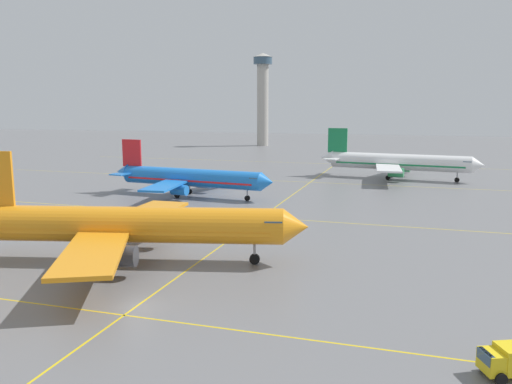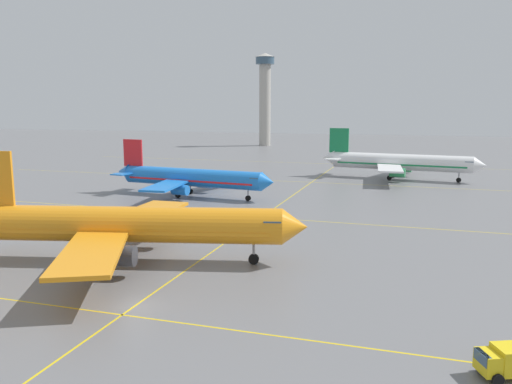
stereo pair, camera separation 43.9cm
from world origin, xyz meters
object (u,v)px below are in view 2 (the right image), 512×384
at_px(airliner_second_row, 190,178).
at_px(control_tower, 265,93).
at_px(airliner_front_gate, 126,225).
at_px(airliner_third_row, 398,162).
at_px(service_truck_red_van, 510,360).

xyz_separation_m(airliner_second_row, control_tower, (-24.45, 135.51, 20.13)).
bearing_deg(airliner_second_row, airliner_front_gate, -74.80).
distance_m(airliner_third_row, control_tower, 117.68).
height_order(airliner_front_gate, airliner_third_row, airliner_front_gate).
distance_m(airliner_second_row, service_truck_red_van, 75.50).
xyz_separation_m(service_truck_red_van, control_tower, (-73.50, 192.85, 22.70)).
relative_size(airliner_front_gate, airliner_second_row, 1.14).
xyz_separation_m(airliner_front_gate, airliner_third_row, (26.91, 80.29, -0.14)).
bearing_deg(airliner_second_row, service_truck_red_van, -49.45).
height_order(airliner_second_row, service_truck_red_van, airliner_second_row).
distance_m(airliner_front_gate, airliner_third_row, 84.68).
relative_size(service_truck_red_van, control_tower, 0.11).
xyz_separation_m(airliner_front_gate, airliner_second_row, (-11.49, 42.30, -0.57)).
height_order(airliner_third_row, service_truck_red_van, airliner_third_row).
relative_size(airliner_third_row, control_tower, 0.95).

